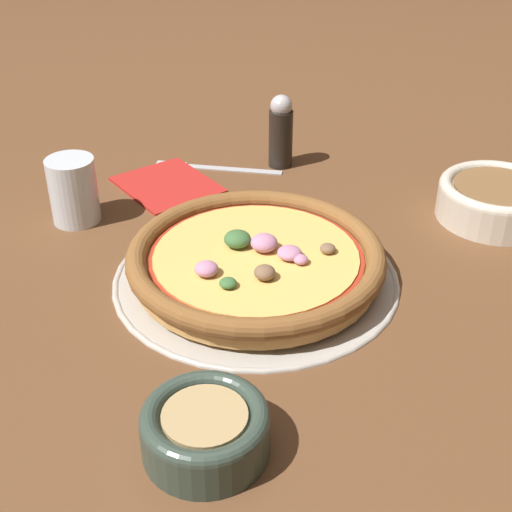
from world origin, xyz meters
The scene contains 9 objects.
ground_plane centered at (0.00, 0.00, 0.00)m, with size 3.00×3.00×0.00m, color brown.
pizza_tray centered at (0.00, 0.00, 0.00)m, with size 0.32×0.32×0.01m.
pizza centered at (0.00, 0.00, 0.03)m, with size 0.29×0.29×0.04m.
bowl_near centered at (-0.14, 0.21, 0.02)m, with size 0.11×0.11×0.04m.
bowl_far centered at (-0.13, -0.31, 0.03)m, with size 0.15×0.15×0.05m.
drinking_cup centered at (0.26, 0.05, 0.04)m, with size 0.06×0.06×0.08m.
napkin centered at (0.24, -0.09, 0.00)m, with size 0.15×0.14×0.01m.
fork centered at (0.24, -0.17, 0.00)m, with size 0.17×0.11×0.00m.
pepper_shaker centered at (0.17, -0.25, 0.05)m, with size 0.03×0.03×0.11m.
Camera 1 is at (-0.44, 0.49, 0.45)m, focal length 50.00 mm.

